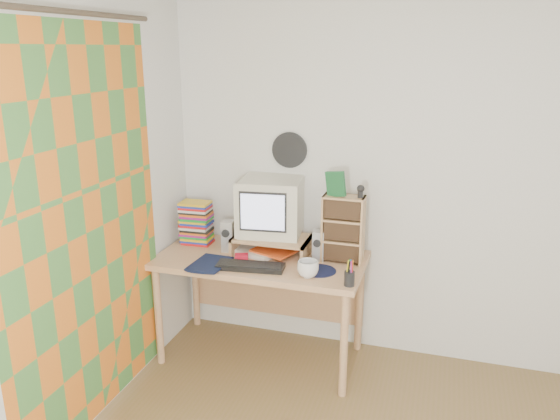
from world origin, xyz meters
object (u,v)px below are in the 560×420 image
Objects in this scene: crt_monitor at (270,207)px; diary at (195,260)px; desk at (264,272)px; mug at (308,269)px; keyboard at (250,266)px; dvd_stack at (196,224)px; cd_rack at (343,229)px.

diary is at bearing -142.94° from crt_monitor.
desk is 10.42× the size of mug.
desk is 0.50m from diary.
keyboard reaches higher than desk.
crt_monitor is at bearing 46.83° from diary.
desk is at bearing -10.43° from dvd_stack.
cd_rack is at bearing 4.08° from desk.
dvd_stack is 0.66× the size of cd_rack.
cd_rack is (0.54, 0.04, 0.36)m from desk.
mug is at bearing -23.81° from dvd_stack.
mug is (0.92, -0.36, -0.09)m from dvd_stack.
crt_monitor is 3.03× the size of mug.
cd_rack is (0.52, -0.05, -0.09)m from crt_monitor.
mug is 0.76m from diary.
diary is at bearing 177.58° from keyboard.
keyboard is 0.65m from dvd_stack.
mug is at bearing 3.70° from diary.
mug is (-0.15, -0.32, -0.17)m from cd_rack.
dvd_stack is 1.12× the size of diary.
keyboard is at bearing 177.18° from mug.
cd_rack reaches higher than desk.
diary is at bearing -179.12° from mug.
dvd_stack is 0.99m from mug.
diary is (-0.38, -0.03, 0.01)m from keyboard.
dvd_stack reaches higher than mug.
crt_monitor reaches higher than dvd_stack.
cd_rack is 0.40m from mug.
dvd_stack is (-0.54, 0.07, 0.28)m from desk.
diary is (-0.40, -0.38, -0.29)m from crt_monitor.
dvd_stack is at bearing 178.76° from cd_rack.
crt_monitor is (0.02, 0.09, 0.45)m from desk.
keyboard is 3.24× the size of mug.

